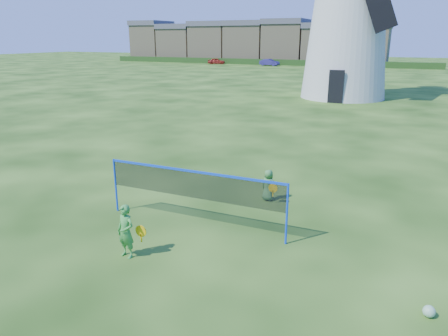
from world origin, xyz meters
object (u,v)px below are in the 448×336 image
player_boy (268,185)px  play_ball (429,311)px  windmill (349,7)px  player_girl (126,231)px  badminton_net (193,185)px  car_left (216,61)px  car_right (270,62)px

player_boy → play_ball: player_boy is taller
windmill → play_ball: size_ratio=95.52×
player_girl → player_boy: (1.84, 4.61, -0.14)m
badminton_net → player_boy: 2.90m
badminton_net → player_girl: badminton_net is taller
player_boy → car_left: (-30.35, 61.51, 0.06)m
player_boy → play_ball: (4.39, -4.20, -0.37)m
player_girl → car_right: player_girl is taller
car_left → player_boy: bearing=-172.2°
badminton_net → car_right: badminton_net is taller
badminton_net → player_girl: 2.21m
windmill → player_girl: size_ratio=16.78×
badminton_net → car_left: size_ratio=1.57×
windmill → play_ball: (5.97, -28.55, -6.99)m
windmill → player_girl: (-0.26, -28.96, -6.47)m
player_girl → car_left: player_girl is taller
badminton_net → car_left: bearing=114.5°
player_girl → play_ball: (6.24, 0.41, -0.52)m
player_girl → car_left: 72.01m
windmill → car_right: size_ratio=5.98×
car_left → car_right: car_right is taller
windmill → play_ball: bearing=-78.2°
play_ball → windmill: bearing=101.8°
player_boy → play_ball: 6.09m
windmill → badminton_net: bearing=-89.2°
windmill → car_left: bearing=127.8°
player_girl → windmill: bearing=99.6°
player_girl → player_boy: bearing=78.3°
car_left → car_right: 10.48m
badminton_net → player_girl: size_ratio=4.03×
player_girl → car_right: (-18.03, 65.93, -0.05)m
play_ball → car_right: (-24.27, 65.52, 0.47)m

